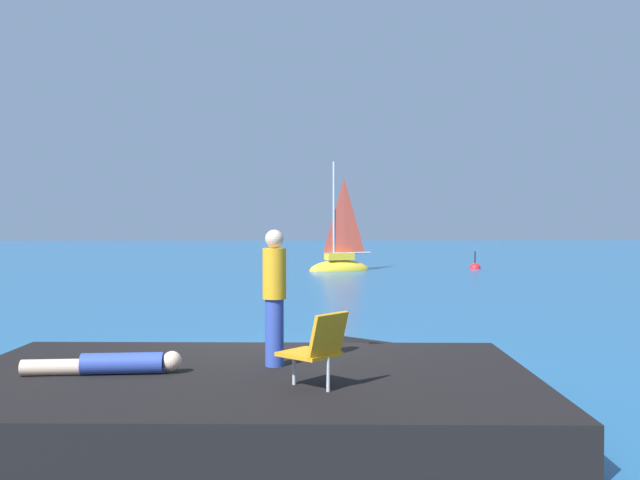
{
  "coord_description": "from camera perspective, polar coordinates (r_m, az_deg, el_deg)",
  "views": [
    {
      "loc": [
        0.35,
        -10.46,
        2.2
      ],
      "look_at": [
        1.4,
        17.14,
        1.55
      ],
      "focal_mm": 38.55,
      "sensor_mm": 36.0,
      "label": 1
    }
  ],
  "objects": [
    {
      "name": "ground_plane",
      "position": [
        10.7,
        -4.06,
        -10.52
      ],
      "size": [
        160.0,
        160.0,
        0.0
      ],
      "primitive_type": "plane",
      "color": "#236093"
    },
    {
      "name": "shore_ledge",
      "position": [
        8.02,
        -6.33,
        -12.69
      ],
      "size": [
        6.73,
        4.32,
        0.51
      ],
      "primitive_type": "cube",
      "rotation": [
        0.0,
        0.0,
        -0.05
      ],
      "color": "black",
      "rests_on": "ground"
    },
    {
      "name": "boulder_seaward",
      "position": [
        10.62,
        5.67,
        -10.61
      ],
      "size": [
        1.48,
        1.68,
        1.1
      ],
      "primitive_type": "cube",
      "rotation": [
        0.16,
        0.11,
        1.76
      ],
      "color": "black",
      "rests_on": "ground"
    },
    {
      "name": "boulder_inland",
      "position": [
        10.01,
        -14.69,
        -11.4
      ],
      "size": [
        1.31,
        1.03,
        0.88
      ],
      "primitive_type": "cube",
      "rotation": [
        0.07,
        0.12,
        3.14
      ],
      "color": "black",
      "rests_on": "ground"
    },
    {
      "name": "sailboat_near",
      "position": [
        32.2,
        1.64,
        -2.02
      ],
      "size": [
        3.1,
        1.78,
        5.6
      ],
      "rotation": [
        0.0,
        0.0,
        3.42
      ],
      "color": "yellow",
      "rests_on": "ground"
    },
    {
      "name": "person_sunbather",
      "position": [
        8.16,
        -17.0,
        -9.83
      ],
      "size": [
        1.76,
        0.29,
        0.25
      ],
      "rotation": [
        0.0,
        0.0,
        3.19
      ],
      "color": "#334CB2",
      "rests_on": "shore_ledge"
    },
    {
      "name": "person_standing",
      "position": [
        8.17,
        -3.81,
        -4.44
      ],
      "size": [
        0.28,
        0.28,
        1.62
      ],
      "rotation": [
        0.0,
        0.0,
        4.78
      ],
      "color": "#334CB2",
      "rests_on": "shore_ledge"
    },
    {
      "name": "beach_chair",
      "position": [
        7.06,
        -0.22,
        -8.82
      ],
      "size": [
        0.76,
        0.76,
        0.8
      ],
      "rotation": [
        0.0,
        0.0,
        2.39
      ],
      "color": "orange",
      "rests_on": "shore_ledge"
    },
    {
      "name": "marker_buoy",
      "position": [
        34.48,
        12.74,
        -2.33
      ],
      "size": [
        0.56,
        0.56,
        1.13
      ],
      "color": "red",
      "rests_on": "ground"
    }
  ]
}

